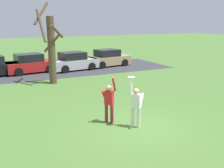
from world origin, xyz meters
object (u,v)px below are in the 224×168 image
Objects in this scene: person_defender at (109,101)px; parked_car_tan at (108,58)px; bare_tree_tall at (51,47)px; frisbee_disc at (131,77)px; parked_car_silver at (74,62)px; parked_car_red at (31,64)px; person_catcher at (136,104)px.

person_defender is 0.48× the size of parked_car_tan.
person_defender is 0.37× the size of bare_tree_tall.
bare_tree_tall reaches higher than frisbee_disc.
parked_car_silver is at bearing 55.08° from bare_tree_tall.
parked_car_red is (-1.16, 12.86, -0.25)m from person_defender.
person_defender is at bearing 0.00° from person_catcher.
frisbee_disc is 9.08m from bare_tree_tall.
person_catcher is 1.20m from person_defender.
parked_car_red is 3.64m from parked_car_silver.
parked_car_red is 7.23m from parked_car_tan.
parked_car_red is 5.00m from bare_tree_tall.
person_catcher is 13.91m from parked_car_red.
bare_tree_tall is at bearing 96.73° from frisbee_disc.
person_defender is at bearing -108.67° from parked_car_silver.
parked_car_red is (-1.78, 13.60, -1.37)m from frisbee_disc.
person_defender is 0.48× the size of parked_car_red.
bare_tree_tall is (-1.06, 9.00, 0.44)m from frisbee_disc.
person_catcher is at bearing -89.52° from parked_car_red.
parked_car_tan is (3.62, 0.57, 0.00)m from parked_car_silver.
frisbee_disc is at bearing 0.00° from person_catcher.
person_catcher is 1.13m from frisbee_disc.
bare_tree_tall is (-1.21, 9.18, 1.55)m from person_catcher.
frisbee_disc is 0.06× the size of parked_car_tan.
bare_tree_tall is at bearing -88.61° from parked_car_red.
bare_tree_tall is at bearing -132.39° from parked_car_silver.
parked_car_silver and parked_car_tan have the same top height.
bare_tree_tall reaches higher than parked_car_silver.
person_catcher reaches higher than parked_car_silver.
parked_car_tan is (6.07, 12.97, -0.25)m from person_defender.
bare_tree_tall is (-6.51, -4.71, 1.81)m from parked_car_tan.
person_defender is at bearing -122.56° from parked_car_tan.
frisbee_disc is 13.34m from parked_car_silver.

